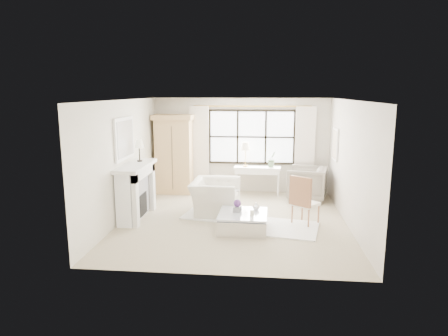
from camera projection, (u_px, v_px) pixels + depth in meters
The scene contains 32 objects.
floor at pixel (234, 221), 9.04m from camera, with size 5.50×5.50×0.00m, color tan.
ceiling at pixel (234, 100), 8.53m from camera, with size 5.50×5.50×0.00m, color white.
wall_back at pixel (241, 145), 11.47m from camera, with size 5.00×5.00×0.00m, color beige.
wall_front at pixel (220, 193), 6.10m from camera, with size 5.00×5.00×0.00m, color silver.
wall_left at pixel (124, 160), 9.03m from camera, with size 5.50×5.50×0.00m, color silver.
wall_right at pixel (350, 164), 8.54m from camera, with size 5.50×5.50×0.00m, color beige.
window_pane at pixel (252, 137), 11.38m from camera, with size 2.40×0.02×1.50m, color white.
window_frame at pixel (252, 137), 11.37m from camera, with size 2.50×0.04×1.50m, color black, non-canonical shape.
curtain_rod at pixel (252, 106), 11.15m from camera, with size 0.04×0.04×3.30m, color #B98F40.
curtain_left at pixel (199, 149), 11.51m from camera, with size 0.55×0.10×2.47m, color silver.
curtain_right at pixel (305, 151), 11.22m from camera, with size 0.55×0.10×2.47m, color silver.
fireplace at pixel (135, 190), 9.14m from camera, with size 0.58×1.66×1.26m.
mirror_frame at pixel (124, 139), 8.94m from camera, with size 0.05×1.15×0.95m, color white.
mirror_glass at pixel (125, 139), 8.93m from camera, with size 0.02×1.00×0.80m, color silver.
art_frame at pixel (335, 144), 10.17m from camera, with size 0.04×0.62×0.82m, color white.
art_canvas at pixel (335, 144), 10.17m from camera, with size 0.01×0.52×0.72m, color beige.
mantel_lamp at pixel (139, 145), 9.30m from camera, with size 0.22×0.22×0.51m.
armoire at pixel (174, 153), 11.36m from camera, with size 1.14×0.73×2.24m.
console_table at pixel (257, 181), 11.28m from camera, with size 1.32×0.52×0.80m.
console_lamp at pixel (245, 147), 11.13m from camera, with size 0.28×0.28×0.69m.
orchid_plant at pixel (272, 159), 11.11m from camera, with size 0.25×0.20×0.45m, color #516B47.
side_table at pixel (232, 196), 9.87m from camera, with size 0.40×0.40×0.51m.
rug_left at pixel (223, 214), 9.47m from camera, with size 1.76×1.24×0.03m, color white.
rug_right at pixel (279, 228), 8.53m from camera, with size 1.62×1.21×0.03m, color white.
club_armchair at pixel (215, 197), 9.52m from camera, with size 1.23×1.08×0.80m, color beige.
wingback_chair at pixel (307, 183), 10.71m from camera, with size 0.96×0.99×0.90m, color gray.
french_chair at pixel (305, 211), 8.74m from camera, with size 0.68×0.68×1.08m.
coffee_table at pixel (243, 222), 8.38m from camera, with size 1.02×1.02×0.38m.
planter_box at pixel (237, 209), 8.40m from camera, with size 0.15×0.15×0.11m, color gray.
planter_flowers at pixel (237, 203), 8.37m from camera, with size 0.16×0.16×0.16m, color #572E73.
pillar_candle at pixel (252, 213), 8.14m from camera, with size 0.08×0.08×0.12m, color white.
coffee_vase at pixel (256, 206), 8.54m from camera, with size 0.15×0.15×0.16m, color silver.
Camera 1 is at (0.65, -8.63, 2.88)m, focal length 32.00 mm.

